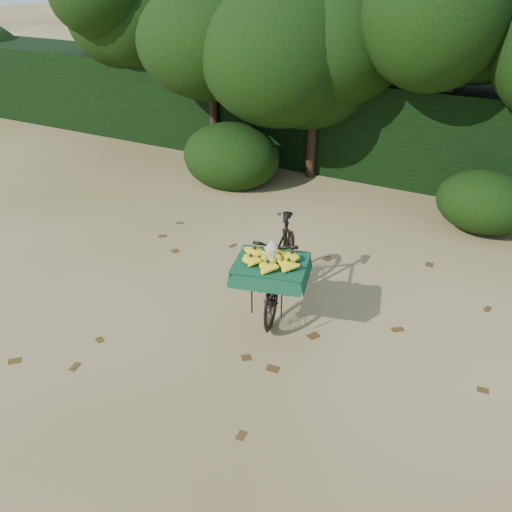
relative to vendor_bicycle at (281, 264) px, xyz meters
The scene contains 6 objects.
ground 1.22m from the vendor_bicycle, 68.99° to the right, with size 80.00×80.00×0.00m, color tan.
vendor_bicycle is the anchor object (origin of this frame).
hedge_backdrop 5.31m from the vendor_bicycle, 85.80° to the left, with size 26.00×1.80×1.80m, color black.
tree_row 4.72m from the vendor_bicycle, 93.33° to the left, with size 14.50×2.00×4.00m, color black, non-canonical shape.
bush_clumps 3.41m from the vendor_bicycle, 74.88° to the left, with size 8.80×1.70×0.90m, color black, non-canonical shape.
leaf_litter 0.77m from the vendor_bicycle, 42.94° to the right, with size 7.00×7.30×0.01m, color #4B3314, non-canonical shape.
Camera 1 is at (2.00, -4.11, 3.83)m, focal length 38.00 mm.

